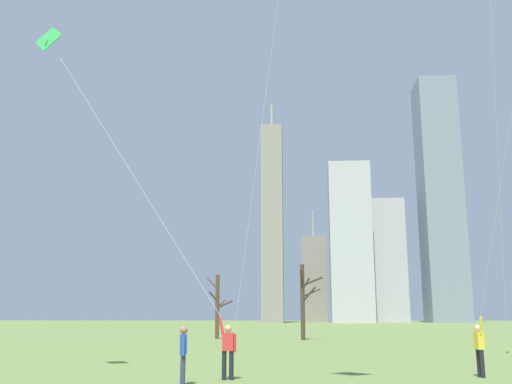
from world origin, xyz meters
TOP-DOWN VIEW (x-y plane):
  - kite_flyer_midfield_center_yellow at (7.08, 7.18)m, footprint 1.23×6.88m
  - kite_flyer_midfield_right_green at (-2.16, 6.69)m, footprint 7.21×0.62m
  - bystander_strolling_midfield at (-1.98, 5.16)m, footprint 0.26×0.50m
  - bare_tree_right_of_center at (1.59, 35.55)m, footprint 1.85×1.60m
  - bare_tree_rightmost at (-5.55, 37.45)m, footprint 2.38×2.69m
  - skyline_wide_slab at (39.01, 144.63)m, footprint 9.96×11.64m
  - skyline_squat_block at (5.34, 155.16)m, footprint 6.90×5.68m
  - skyline_short_annex at (14.14, 136.02)m, footprint 10.44×7.00m
  - skyline_tall_tower at (24.23, 147.51)m, footprint 10.05×9.44m
  - skyline_mid_tower_left at (-5.53, 136.16)m, footprint 5.45×6.16m

SIDE VIEW (x-z plane):
  - bystander_strolling_midfield at x=-1.98m, z-range 0.09..1.71m
  - kite_flyer_midfield_center_yellow at x=7.08m, z-range -4.11..9.27m
  - bare_tree_rightmost at x=-5.55m, z-range 0.17..5.40m
  - kite_flyer_midfield_right_green at x=-2.16m, z-range -2.98..8.91m
  - bare_tree_right_of_center at x=1.59m, z-range 0.23..6.12m
  - skyline_squat_block at x=5.34m, z-range -3.79..27.73m
  - skyline_tall_tower at x=24.23m, z-range 0.00..32.42m
  - skyline_short_annex at x=14.14m, z-range 0.00..40.09m
  - skyline_mid_tower_left at x=-5.53m, z-range -3.22..53.76m
  - skyline_wide_slab at x=39.01m, z-range 0.00..65.00m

